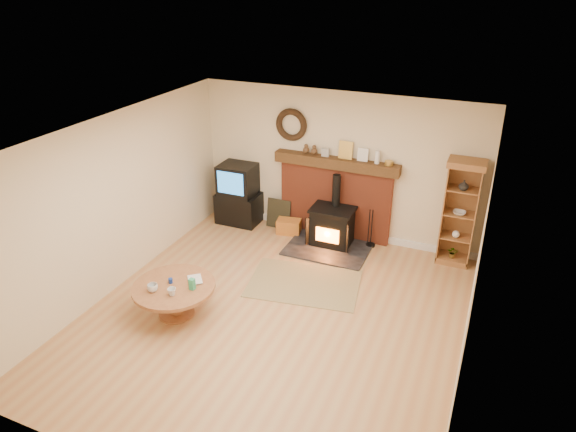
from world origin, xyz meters
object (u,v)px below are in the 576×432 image
at_px(tv_unit, 238,195).
at_px(coffee_table, 174,291).
at_px(wood_stove, 332,228).
at_px(curio_cabinet, 460,212).

xyz_separation_m(tv_unit, coffee_table, (0.56, -2.94, -0.16)).
distance_m(wood_stove, tv_unit, 1.93).
xyz_separation_m(wood_stove, tv_unit, (-1.91, 0.20, 0.22)).
bearing_deg(curio_cabinet, tv_unit, -178.78).
relative_size(tv_unit, curio_cabinet, 0.65).
bearing_deg(curio_cabinet, wood_stove, -172.10).
bearing_deg(wood_stove, coffee_table, -116.28).
height_order(tv_unit, curio_cabinet, curio_cabinet).
distance_m(tv_unit, coffee_table, 3.00).
bearing_deg(coffee_table, wood_stove, 63.72).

